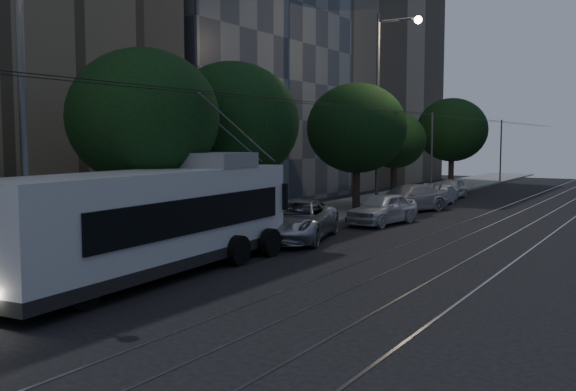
# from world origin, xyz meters

# --- Properties ---
(ground) EXTENTS (120.00, 120.00, 0.00)m
(ground) POSITION_xyz_m (0.00, 0.00, 0.00)
(ground) COLOR black
(ground) RESTS_ON ground
(sidewalk) EXTENTS (5.00, 90.00, 0.15)m
(sidewalk) POSITION_xyz_m (-7.50, 20.00, 0.07)
(sidewalk) COLOR gray
(sidewalk) RESTS_ON ground
(tram_rails) EXTENTS (4.52, 90.00, 0.02)m
(tram_rails) POSITION_xyz_m (2.50, 20.00, 0.01)
(tram_rails) COLOR gray
(tram_rails) RESTS_ON ground
(overhead_wires) EXTENTS (2.23, 90.00, 6.00)m
(overhead_wires) POSITION_xyz_m (-4.97, 20.00, 3.47)
(overhead_wires) COLOR black
(overhead_wires) RESTS_ON ground
(building_glass_mid) EXTENTS (14.40, 18.40, 26.80)m
(building_glass_mid) POSITION_xyz_m (-19.00, 22.00, 13.42)
(building_glass_mid) COLOR #3B404B
(building_glass_mid) RESTS_ON ground
(trolleybus) EXTENTS (3.49, 12.41, 5.63)m
(trolleybus) POSITION_xyz_m (-4.10, 1.43, 1.70)
(trolleybus) COLOR silver
(trolleybus) RESTS_ON ground
(pickup_silver) EXTENTS (4.31, 6.49, 1.66)m
(pickup_silver) POSITION_xyz_m (-4.06, 9.43, 0.83)
(pickup_silver) COLOR #B6B8BF
(pickup_silver) RESTS_ON ground
(car_white_a) EXTENTS (2.39, 4.71, 1.54)m
(car_white_a) POSITION_xyz_m (-2.93, 15.91, 0.77)
(car_white_a) COLOR silver
(car_white_a) RESTS_ON ground
(car_white_b) EXTENTS (4.13, 5.75, 1.55)m
(car_white_b) POSITION_xyz_m (-3.89, 21.84, 0.77)
(car_white_b) COLOR #B1B2B6
(car_white_b) RESTS_ON ground
(car_white_c) EXTENTS (1.59, 3.81, 1.23)m
(car_white_c) POSITION_xyz_m (-3.51, 26.35, 0.61)
(car_white_c) COLOR #B9BABE
(car_white_c) RESTS_ON ground
(car_white_d) EXTENTS (1.88, 4.24, 1.42)m
(car_white_d) POSITION_xyz_m (-4.30, 31.15, 0.71)
(car_white_d) COLOR silver
(car_white_d) RESTS_ON ground
(tree_1) EXTENTS (5.27, 5.27, 7.26)m
(tree_1) POSITION_xyz_m (-6.50, 3.37, 4.88)
(tree_1) COLOR #2E1F19
(tree_1) RESTS_ON ground
(tree_2) EXTENTS (5.54, 5.54, 7.33)m
(tree_2) POSITION_xyz_m (-6.50, 8.51, 4.82)
(tree_2) COLOR #2E1F19
(tree_2) RESTS_ON ground
(tree_3) EXTENTS (5.72, 5.72, 7.36)m
(tree_3) POSITION_xyz_m (-6.50, 20.47, 4.77)
(tree_3) COLOR #2E1F19
(tree_3) RESTS_ON ground
(tree_4) EXTENTS (4.07, 4.07, 5.93)m
(tree_4) POSITION_xyz_m (-6.50, 26.15, 4.08)
(tree_4) COLOR #2E1F19
(tree_4) RESTS_ON ground
(tree_5) EXTENTS (5.70, 5.70, 7.48)m
(tree_5) POSITION_xyz_m (-6.53, 38.47, 4.90)
(tree_5) COLOR #2E1F19
(tree_5) RESTS_ON ground
(streetlamp_near) EXTENTS (2.19, 0.44, 8.93)m
(streetlamp_near) POSITION_xyz_m (-4.80, -2.35, 5.44)
(streetlamp_near) COLOR #5B5B5E
(streetlamp_near) RESTS_ON ground
(streetlamp_far) EXTENTS (2.70, 0.44, 11.33)m
(streetlamp_far) POSITION_xyz_m (-5.37, 21.77, 6.75)
(streetlamp_far) COLOR #5B5B5E
(streetlamp_far) RESTS_ON ground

